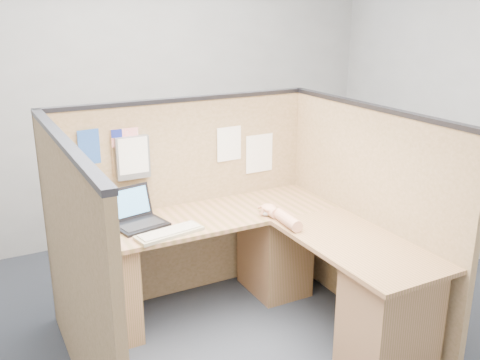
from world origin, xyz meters
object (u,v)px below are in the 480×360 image
l_desk (252,276)px  mouse (268,212)px  keyboard (169,233)px  laptop (138,215)px

l_desk → mouse: 0.47m
l_desk → keyboard: 0.65m
laptop → l_desk: bearing=-49.2°
l_desk → keyboard: keyboard is taller
keyboard → mouse: 0.75m
l_desk → keyboard: size_ratio=4.14×
l_desk → laptop: 0.89m
l_desk → mouse: size_ratio=16.14×
mouse → keyboard: bearing=-180.0°
l_desk → mouse: (0.23, 0.19, 0.36)m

